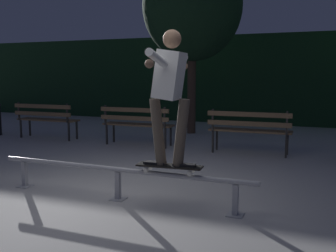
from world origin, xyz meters
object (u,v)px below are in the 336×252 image
object	(u,v)px
park_bench_left_center	(137,121)
tree_behind_benches	(192,6)
skateboard	(169,166)
park_bench_leftmost	(46,117)
grind_rail	(118,175)
skateboarder	(170,86)
park_bench_right_center	(249,127)

from	to	relation	value
park_bench_left_center	tree_behind_benches	size ratio (longest dim) A/B	0.34
skateboard	park_bench_left_center	size ratio (longest dim) A/B	0.49
skateboard	park_bench_leftmost	distance (m)	5.74
park_bench_left_center	tree_behind_benches	xyz separation A→B (m)	(0.49, 2.23, 2.74)
park_bench_leftmost	park_bench_left_center	size ratio (longest dim) A/B	1.00
park_bench_leftmost	tree_behind_benches	distance (m)	4.60
grind_rail	park_bench_leftmost	distance (m)	5.20
skateboard	park_bench_left_center	distance (m)	4.04
tree_behind_benches	skateboard	bearing A→B (deg)	-73.49
skateboarder	tree_behind_benches	size ratio (longest dim) A/B	0.33
skateboard	park_bench_leftmost	world-z (taller)	park_bench_leftmost
skateboard	tree_behind_benches	world-z (taller)	tree_behind_benches
skateboarder	park_bench_right_center	xyz separation A→B (m)	(0.28, 3.41, -0.89)
skateboarder	park_bench_right_center	distance (m)	3.54
park_bench_left_center	park_bench_right_center	xyz separation A→B (m)	(2.45, 0.00, 0.00)
park_bench_leftmost	park_bench_right_center	xyz separation A→B (m)	(4.90, 0.00, 0.00)
park_bench_left_center	tree_behind_benches	bearing A→B (deg)	77.57
grind_rail	skateboarder	bearing A→B (deg)	0.02
park_bench_leftmost	park_bench_right_center	size ratio (longest dim) A/B	1.00
park_bench_left_center	skateboard	bearing A→B (deg)	-57.60
grind_rail	park_bench_right_center	bearing A→B (deg)	73.95
skateboard	park_bench_right_center	bearing A→B (deg)	85.22
grind_rail	skateboarder	distance (m)	1.31
skateboarder	park_bench_leftmost	bearing A→B (deg)	143.55
skateboarder	park_bench_right_center	world-z (taller)	skateboarder
tree_behind_benches	park_bench_left_center	bearing A→B (deg)	-102.43
tree_behind_benches	grind_rail	bearing A→B (deg)	-80.18
skateboard	skateboarder	world-z (taller)	skateboarder
skateboarder	park_bench_left_center	xyz separation A→B (m)	(-2.17, 3.41, -0.89)
grind_rail	park_bench_left_center	xyz separation A→B (m)	(-1.47, 3.41, 0.22)
grind_rail	tree_behind_benches	world-z (taller)	tree_behind_benches
grind_rail	skateboarder	size ratio (longest dim) A/B	2.24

